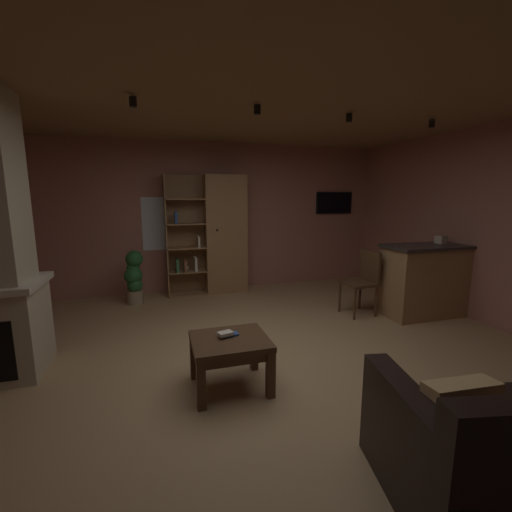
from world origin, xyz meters
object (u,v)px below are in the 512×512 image
Objects in this scene: bookshelf_cabinet at (220,235)px; wall_mounted_tv at (334,203)px; dining_chair at (363,278)px; potted_floor_plant at (134,276)px; coffee_table at (230,348)px; table_book_0 at (231,334)px; tissue_box at (441,240)px; kitchen_bar_counter at (430,280)px; table_book_1 at (225,334)px.

bookshelf_cabinet is 2.71× the size of wall_mounted_tv.
potted_floor_plant is at bearing 155.78° from dining_chair.
bookshelf_cabinet reaches higher than wall_mounted_tv.
coffee_table is 0.88× the size of wall_mounted_tv.
table_book_0 is 2.90m from potted_floor_plant.
tissue_box reaches higher than coffee_table.
coffee_table is (-0.51, -3.13, -0.64)m from bookshelf_cabinet.
dining_chair is (1.75, -1.77, -0.49)m from bookshelf_cabinet.
potted_floor_plant is at bearing 156.85° from kitchen_bar_counter.
wall_mounted_tv reaches higher than table_book_0.
table_book_0 is 4.47m from wall_mounted_tv.
table_book_0 is at bearing 70.48° from coffee_table.
dining_chair is (-1.09, 0.23, -0.55)m from tissue_box.
bookshelf_cabinet is 2.53m from dining_chair.
bookshelf_cabinet is 3.09× the size of coffee_table.
table_book_1 reaches higher than coffee_table.
wall_mounted_tv reaches higher than kitchen_bar_counter.
tissue_box is 3.60m from table_book_1.
kitchen_bar_counter is 3.28m from table_book_0.
tissue_box is 0.16× the size of wall_mounted_tv.
table_book_0 is (-3.13, -0.99, -0.04)m from kitchen_bar_counter.
coffee_table is (-3.35, -1.12, -0.71)m from tissue_box.
bookshelf_cabinet is at bearing 80.71° from coffee_table.
bookshelf_cabinet is 2.41× the size of potted_floor_plant.
wall_mounted_tv is (2.84, 3.27, 1.09)m from table_book_0.
kitchen_bar_counter is 11.44× the size of tissue_box.
table_book_1 is at bearing -154.90° from table_book_0.
tissue_box is at bearing 20.36° from kitchen_bar_counter.
dining_chair is (2.24, 1.30, 0.06)m from table_book_0.
tissue_box is 0.94× the size of table_book_0.
wall_mounted_tv is (2.89, 3.30, 1.07)m from table_book_1.
dining_chair is at bearing -106.85° from wall_mounted_tv.
table_book_1 is at bearing -150.02° from dining_chair.
table_book_1 is at bearing 133.28° from coffee_table.
potted_floor_plant is (-0.90, 2.76, -0.05)m from table_book_1.
coffee_table is at bearing -71.47° from potted_floor_plant.
tissue_box reaches higher than potted_floor_plant.
kitchen_bar_counter is 3.32m from coffee_table.
wall_mounted_tv is at bearing 49.10° from table_book_0.
wall_mounted_tv is (-0.49, 2.21, 0.49)m from tissue_box.
coffee_table is 5.19× the size of table_book_0.
table_book_0 is at bearing -70.67° from potted_floor_plant.
bookshelf_cabinet is at bearing 141.81° from kitchen_bar_counter.
kitchen_bar_counter is 3.34m from table_book_1.
kitchen_bar_counter is at bearing -19.14° from dining_chair.
bookshelf_cabinet is at bearing 12.78° from potted_floor_plant.
wall_mounted_tv is at bearing 97.27° from kitchen_bar_counter.
dining_chair is at bearing -24.22° from potted_floor_plant.
table_book_1 is (-0.06, -0.03, 0.02)m from table_book_0.
kitchen_bar_counter reaches higher than table_book_1.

